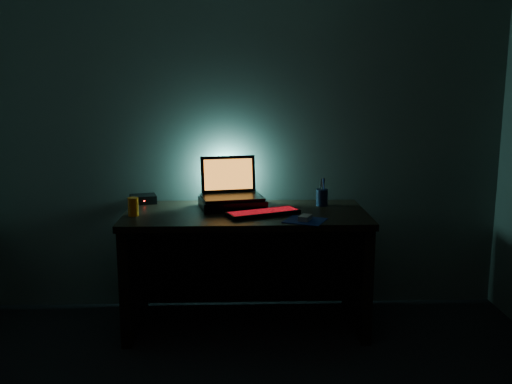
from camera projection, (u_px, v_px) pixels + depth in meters
room at (253, 174)px, 1.86m from camera, size 3.50×4.00×2.50m
desk at (246, 249)px, 3.64m from camera, size 1.50×0.70×0.75m
riser at (232, 203)px, 3.65m from camera, size 0.45×0.37×0.06m
laptop at (231, 188)px, 3.68m from camera, size 0.42×0.35×0.26m
keyboard at (263, 213)px, 3.45m from camera, size 0.46×0.30×0.03m
mousepad at (305, 220)px, 3.31m from camera, size 0.28×0.27×0.00m
mouse at (305, 218)px, 3.31m from camera, size 0.09×0.11×0.03m
pen_cup at (322, 197)px, 3.71m from camera, size 0.10×0.10×0.11m
juice_glass at (133, 207)px, 3.43m from camera, size 0.07×0.07×0.11m
router at (143, 199)px, 3.79m from camera, size 0.20×0.17×0.06m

